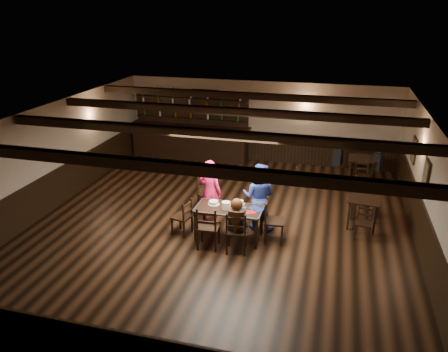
% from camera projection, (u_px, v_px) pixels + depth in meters
% --- Properties ---
extents(ground, '(10.00, 10.00, 0.00)m').
position_uv_depth(ground, '(220.00, 226.00, 10.57)').
color(ground, black).
rests_on(ground, ground).
extents(room_shell, '(9.02, 10.02, 2.71)m').
position_uv_depth(room_shell, '(221.00, 157.00, 9.97)').
color(room_shell, beige).
rests_on(room_shell, ground).
extents(dining_table, '(1.52, 0.78, 0.75)m').
position_uv_depth(dining_table, '(229.00, 211.00, 9.81)').
color(dining_table, black).
rests_on(dining_table, ground).
extents(chair_near_left, '(0.49, 0.47, 1.00)m').
position_uv_depth(chair_near_left, '(207.00, 225.00, 9.37)').
color(chair_near_left, black).
rests_on(chair_near_left, ground).
extents(chair_near_right, '(0.50, 0.49, 0.97)m').
position_uv_depth(chair_near_right, '(236.00, 230.00, 9.22)').
color(chair_near_right, black).
rests_on(chair_near_right, ground).
extents(chair_end_left, '(0.46, 0.48, 0.86)m').
position_uv_depth(chair_end_left, '(184.00, 215.00, 10.02)').
color(chair_end_left, black).
rests_on(chair_end_left, ground).
extents(chair_end_right, '(0.48, 0.50, 0.98)m').
position_uv_depth(chair_end_right, '(271.00, 217.00, 9.73)').
color(chair_end_right, black).
rests_on(chair_end_right, ground).
extents(chair_far_pushed, '(0.61, 0.61, 0.95)m').
position_uv_depth(chair_far_pushed, '(207.00, 191.00, 11.18)').
color(chair_far_pushed, black).
rests_on(chair_far_pushed, ground).
extents(woman_pink, '(0.66, 0.50, 1.63)m').
position_uv_depth(woman_pink, '(210.00, 192.00, 10.45)').
color(woman_pink, '#F01A63').
rests_on(woman_pink, ground).
extents(man_blue, '(0.82, 0.66, 1.63)m').
position_uv_depth(man_blue, '(259.00, 197.00, 10.20)').
color(man_blue, navy).
rests_on(man_blue, ground).
extents(seated_person, '(0.34, 0.50, 0.82)m').
position_uv_depth(seated_person, '(237.00, 217.00, 9.19)').
color(seated_person, black).
rests_on(seated_person, ground).
extents(cake, '(0.26, 0.26, 0.09)m').
position_uv_depth(cake, '(214.00, 203.00, 9.94)').
color(cake, white).
rests_on(cake, dining_table).
extents(plate_stack_a, '(0.18, 0.18, 0.17)m').
position_uv_depth(plate_stack_a, '(226.00, 205.00, 9.70)').
color(plate_stack_a, white).
rests_on(plate_stack_a, dining_table).
extents(plate_stack_b, '(0.16, 0.16, 0.18)m').
position_uv_depth(plate_stack_b, '(240.00, 204.00, 9.74)').
color(plate_stack_b, white).
rests_on(plate_stack_b, dining_table).
extents(tea_light, '(0.05, 0.05, 0.06)m').
position_uv_depth(tea_light, '(231.00, 205.00, 9.88)').
color(tea_light, '#A5A8AD').
rests_on(tea_light, dining_table).
extents(salt_shaker, '(0.04, 0.04, 0.10)m').
position_uv_depth(salt_shaker, '(245.00, 209.00, 9.61)').
color(salt_shaker, silver).
rests_on(salt_shaker, dining_table).
extents(pepper_shaker, '(0.04, 0.04, 0.10)m').
position_uv_depth(pepper_shaker, '(244.00, 209.00, 9.61)').
color(pepper_shaker, '#A5A8AD').
rests_on(pepper_shaker, dining_table).
extents(drink_glass, '(0.06, 0.06, 0.10)m').
position_uv_depth(drink_glass, '(243.00, 206.00, 9.77)').
color(drink_glass, silver).
rests_on(drink_glass, dining_table).
extents(menu_red, '(0.32, 0.27, 0.00)m').
position_uv_depth(menu_red, '(250.00, 212.00, 9.58)').
color(menu_red, maroon).
rests_on(menu_red, dining_table).
extents(menu_blue, '(0.39, 0.37, 0.00)m').
position_uv_depth(menu_blue, '(256.00, 209.00, 9.74)').
color(menu_blue, '#0F1C4E').
rests_on(menu_blue, dining_table).
extents(bar_counter, '(4.21, 0.70, 2.20)m').
position_uv_depth(bar_counter, '(190.00, 137.00, 15.11)').
color(bar_counter, black).
rests_on(bar_counter, ground).
extents(back_table_a, '(0.80, 0.80, 0.75)m').
position_uv_depth(back_table_a, '(364.00, 203.00, 10.30)').
color(back_table_a, black).
rests_on(back_table_a, ground).
extents(back_table_b, '(0.79, 0.79, 0.75)m').
position_uv_depth(back_table_b, '(362.00, 161.00, 13.03)').
color(back_table_b, black).
rests_on(back_table_b, ground).
extents(bg_patron_left, '(0.31, 0.43, 0.80)m').
position_uv_depth(bg_patron_left, '(338.00, 152.00, 13.13)').
color(bg_patron_left, black).
rests_on(bg_patron_left, ground).
extents(bg_patron_right, '(0.32, 0.41, 0.74)m').
position_uv_depth(bg_patron_right, '(378.00, 157.00, 12.76)').
color(bg_patron_right, black).
rests_on(bg_patron_right, ground).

